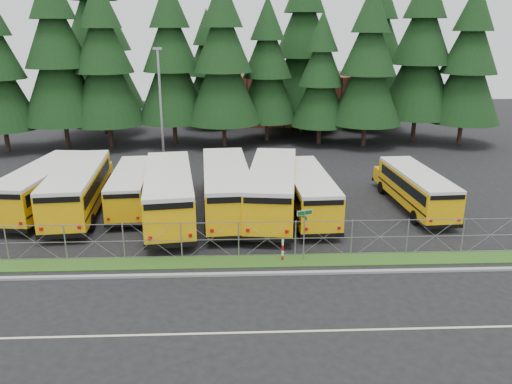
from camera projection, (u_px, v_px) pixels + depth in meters
ground at (257, 248)px, 27.50m from camera, size 120.00×120.00×0.00m
curb at (259, 274)px, 24.54m from camera, size 50.00×0.25×0.12m
grass_verge at (258, 262)px, 25.87m from camera, size 50.00×1.40×0.06m
road_lane_line at (265, 332)px, 19.90m from camera, size 50.00×0.12×0.01m
chainlink_fence at (258, 239)px, 26.24m from camera, size 44.00×0.10×2.00m
brick_building at (290, 98)px, 64.77m from camera, size 22.00×10.00×6.00m
bus_0 at (47, 187)px, 33.13m from camera, size 3.97×11.60×2.98m
bus_1 at (80, 190)px, 32.46m from camera, size 3.82×12.02×3.10m
bus_2 at (132, 188)px, 33.54m from camera, size 3.02×10.07×2.60m
bus_3 at (169, 194)px, 31.39m from camera, size 4.42×12.54×3.22m
bus_4 at (226, 189)px, 32.34m from camera, size 3.73×12.53×3.24m
bus_5 at (273, 190)px, 32.22m from camera, size 4.44×12.65×3.25m
bus_6 at (307, 193)px, 32.26m from camera, size 3.00×10.88×2.83m
bus_east at (414, 189)px, 33.30m from camera, size 2.94×10.14×2.63m
street_sign at (304, 225)px, 25.39m from camera, size 0.81×0.53×2.81m
striped_bollard at (283, 250)px, 25.83m from camera, size 0.11×0.11×1.20m
light_standard at (161, 106)px, 40.67m from camera, size 0.70×0.35×10.14m
conifer_1 at (58, 58)px, 48.14m from camera, size 7.96×7.96×17.60m
conifer_2 at (104, 64)px, 48.59m from camera, size 7.44×7.44×16.45m
conifer_3 at (171, 63)px, 49.98m from camera, size 7.45×7.45×16.48m
conifer_4 at (223, 64)px, 48.94m from camera, size 7.48×7.48×16.54m
conifer_5 at (267, 70)px, 51.85m from camera, size 6.69×6.69×14.80m
conifer_6 at (321, 79)px, 50.47m from camera, size 6.02×6.02×13.31m
conifer_7 at (368, 67)px, 49.21m from camera, size 7.17×7.17×15.86m
conifer_8 at (421, 56)px, 51.24m from camera, size 8.04×8.04×17.79m
conifer_9 at (469, 66)px, 49.82m from camera, size 7.26×7.26×16.06m
conifer_10 at (97, 41)px, 54.52m from camera, size 9.26×9.26×20.49m
conifer_11 at (208, 70)px, 58.95m from camera, size 6.24×6.24×13.80m
conifer_12 at (303, 49)px, 55.70m from camera, size 8.48×8.48×18.74m
conifer_13 at (376, 52)px, 57.58m from camera, size 8.07×8.07×17.84m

